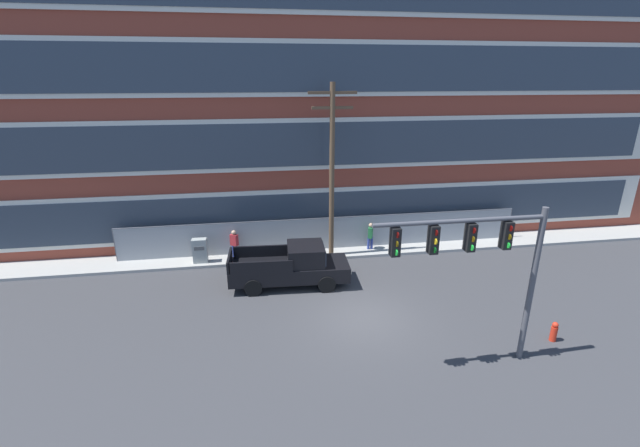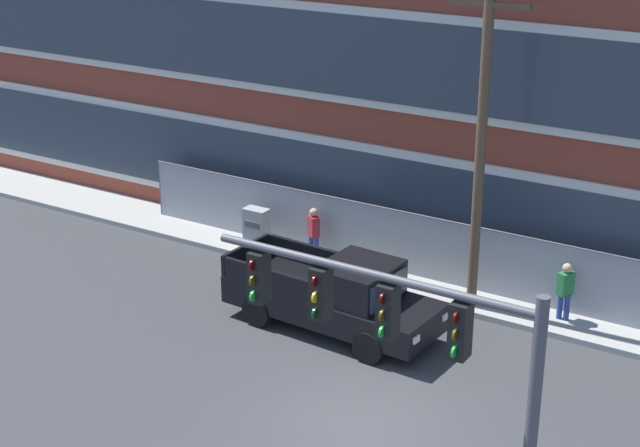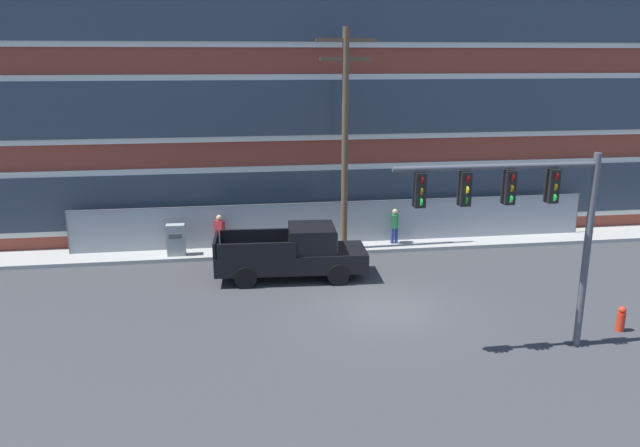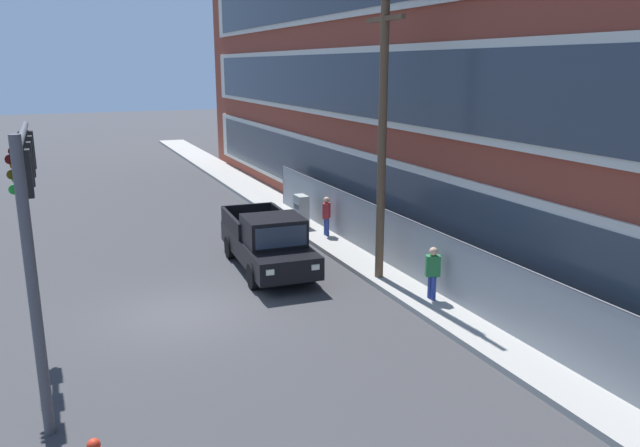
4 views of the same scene
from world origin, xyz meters
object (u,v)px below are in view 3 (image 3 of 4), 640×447
object	(u,v)px
traffic_signal_mast	(523,207)
utility_pole_near_corner	(345,133)
pedestrian_near_cabinet	(395,225)
pedestrian_by_fence	(220,232)
pickup_truck_black	(294,254)
electrical_cabinet	(176,242)
fire_hydrant	(621,319)

from	to	relation	value
traffic_signal_mast	utility_pole_near_corner	distance (m)	10.13
traffic_signal_mast	pedestrian_near_cabinet	size ratio (longest dim) A/B	3.35
utility_pole_near_corner	pedestrian_near_cabinet	bearing A→B (deg)	11.03
traffic_signal_mast	pedestrian_by_fence	bearing A→B (deg)	128.88
pickup_truck_black	electrical_cabinet	size ratio (longest dim) A/B	3.92
traffic_signal_mast	pedestrian_by_fence	size ratio (longest dim) A/B	3.35
utility_pole_near_corner	fire_hydrant	world-z (taller)	utility_pole_near_corner
traffic_signal_mast	utility_pole_near_corner	size ratio (longest dim) A/B	0.62
pickup_truck_black	utility_pole_near_corner	world-z (taller)	utility_pole_near_corner
utility_pole_near_corner	pedestrian_by_fence	xyz separation A→B (m)	(-5.15, 0.47, -4.04)
pickup_truck_black	pedestrian_near_cabinet	size ratio (longest dim) A/B	3.36
traffic_signal_mast	fire_hydrant	xyz separation A→B (m)	(3.80, 0.70, -3.76)
pickup_truck_black	fire_hydrant	size ratio (longest dim) A/B	7.29
pedestrian_by_fence	pedestrian_near_cabinet	bearing A→B (deg)	-0.15
pedestrian_near_cabinet	pedestrian_by_fence	bearing A→B (deg)	179.85
fire_hydrant	pedestrian_by_fence	bearing A→B (deg)	141.80
pickup_truck_black	electrical_cabinet	distance (m)	5.39
pickup_truck_black	electrical_cabinet	xyz separation A→B (m)	(-4.50, 2.95, -0.22)
electrical_cabinet	fire_hydrant	world-z (taller)	electrical_cabinet
pedestrian_by_fence	fire_hydrant	world-z (taller)	pedestrian_by_fence
pickup_truck_black	utility_pole_near_corner	distance (m)	5.52
traffic_signal_mast	utility_pole_near_corner	xyz separation A→B (m)	(-2.99, 9.63, 0.88)
traffic_signal_mast	electrical_cabinet	xyz separation A→B (m)	(-9.90, 9.74, -3.41)
traffic_signal_mast	pedestrian_by_fence	xyz separation A→B (m)	(-8.14, 10.10, -3.16)
pickup_truck_black	fire_hydrant	world-z (taller)	pickup_truck_black
traffic_signal_mast	pedestrian_near_cabinet	distance (m)	10.59
pickup_truck_black	fire_hydrant	distance (m)	11.04
pickup_truck_black	electrical_cabinet	bearing A→B (deg)	146.76
pickup_truck_black	pedestrian_near_cabinet	world-z (taller)	pickup_truck_black
fire_hydrant	utility_pole_near_corner	bearing A→B (deg)	127.26
pickup_truck_black	pedestrian_by_fence	xyz separation A→B (m)	(-2.75, 3.31, 0.03)
pedestrian_near_cabinet	fire_hydrant	size ratio (longest dim) A/B	2.17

